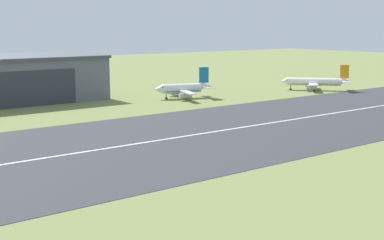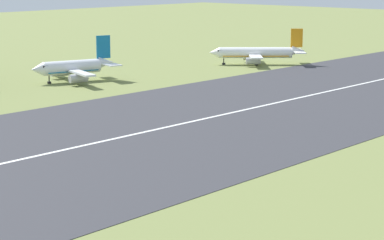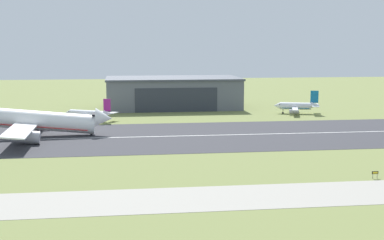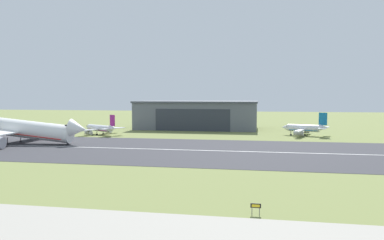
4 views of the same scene
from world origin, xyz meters
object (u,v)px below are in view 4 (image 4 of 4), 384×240
Objects in this scene: airplane_landing at (12,128)px; airplane_parked_centre at (100,128)px; runway_sign at (256,207)px; airplane_parked_west at (304,128)px.

airplane_landing is 2.74× the size of airplane_parked_centre.
runway_sign is at bearing -55.65° from airplane_parked_centre.
airplane_landing is 35.33× the size of runway_sign.
airplane_parked_west is at bearing 7.06° from airplane_parked_centre.
airplane_landing is 106.72m from runway_sign.
runway_sign is at bearing -37.30° from airplane_landing.
airplane_parked_centre is at bearing -172.94° from airplane_parked_west.
airplane_parked_west is 86.19m from airplane_parked_centre.
airplane_landing is 37.79m from airplane_parked_centre.
airplane_parked_west is at bearing 80.19° from runway_sign.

